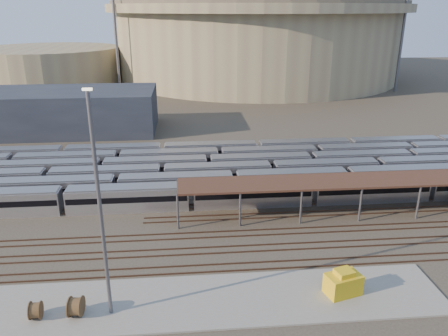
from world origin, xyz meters
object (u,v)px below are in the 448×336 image
at_px(cable_reel_east, 36,310).
at_px(yellow_equipment, 343,284).
at_px(cable_reel_west, 76,306).
at_px(yard_light_pole, 100,210).

xyz_separation_m(cable_reel_east, yellow_equipment, (31.11, 1.12, 0.23)).
xyz_separation_m(cable_reel_west, yellow_equipment, (27.28, 1.06, 0.10)).
xyz_separation_m(cable_reel_west, cable_reel_east, (-3.83, -0.05, -0.13)).
bearing_deg(yard_light_pole, cable_reel_west, -177.32).
height_order(yard_light_pole, yellow_equipment, yard_light_pole).
distance_m(yard_light_pole, yellow_equipment, 26.04).
bearing_deg(cable_reel_west, yard_light_pole, 2.68).
distance_m(cable_reel_west, cable_reel_east, 3.83).
relative_size(cable_reel_west, yard_light_pole, 0.09).
bearing_deg(yellow_equipment, cable_reel_east, 166.26).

